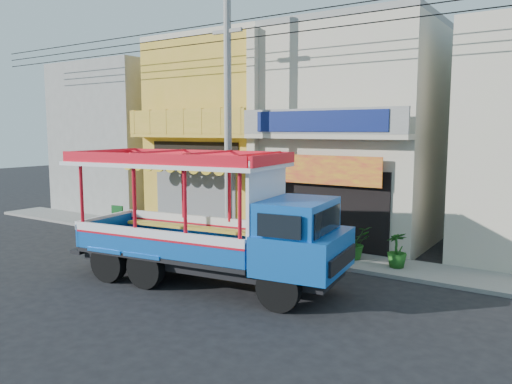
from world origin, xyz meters
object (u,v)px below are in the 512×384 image
(potted_plant_b, at_px, (333,243))
(green_sign, at_px, (117,218))
(utility_pole, at_px, (231,107))
(potted_plant_c, at_px, (397,250))
(songthaew_truck, at_px, (224,223))
(potted_plant_a, at_px, (354,242))

(potted_plant_b, bearing_deg, green_sign, 43.68)
(utility_pole, relative_size, potted_plant_c, 25.94)
(utility_pole, height_order, potted_plant_c, utility_pole)
(songthaew_truck, xyz_separation_m, potted_plant_c, (3.44, 4.10, -1.11))
(potted_plant_b, bearing_deg, potted_plant_c, -139.56)
(songthaew_truck, distance_m, potted_plant_b, 4.51)
(utility_pole, bearing_deg, potted_plant_b, 9.69)
(songthaew_truck, bearing_deg, green_sign, 156.06)
(utility_pole, xyz_separation_m, songthaew_truck, (2.32, -3.54, -3.27))
(songthaew_truck, height_order, green_sign, songthaew_truck)
(potted_plant_a, bearing_deg, potted_plant_c, -69.77)
(green_sign, distance_m, potted_plant_b, 10.00)
(songthaew_truck, bearing_deg, potted_plant_b, 72.65)
(green_sign, relative_size, potted_plant_a, 0.83)
(potted_plant_c, bearing_deg, songthaew_truck, -1.99)
(utility_pole, bearing_deg, potted_plant_c, 5.57)
(songthaew_truck, distance_m, potted_plant_c, 5.47)
(songthaew_truck, height_order, potted_plant_c, songthaew_truck)
(utility_pole, distance_m, green_sign, 7.83)
(potted_plant_a, relative_size, potted_plant_c, 1.00)
(potted_plant_a, distance_m, potted_plant_b, 0.71)
(potted_plant_a, bearing_deg, songthaew_truck, -174.99)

